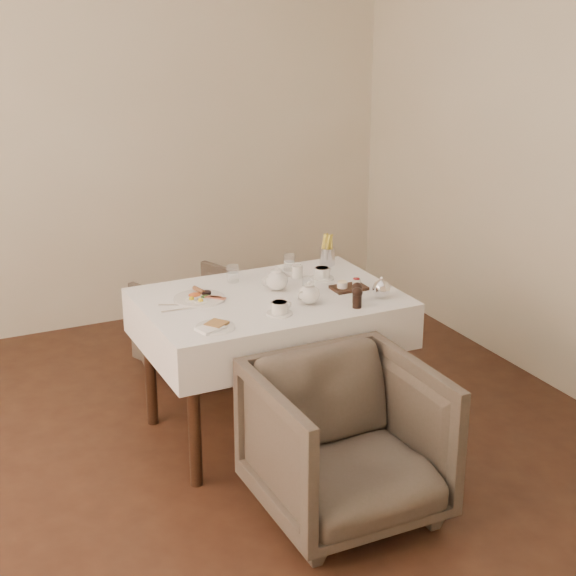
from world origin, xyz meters
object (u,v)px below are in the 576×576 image
(armchair_near, at_px, (346,443))
(armchair_far, at_px, (202,324))
(breakfast_plate, at_px, (199,297))
(teapot_centre, at_px, (277,279))
(table, at_px, (269,318))

(armchair_near, xyz_separation_m, armchair_far, (-0.02, 1.74, -0.06))
(armchair_near, distance_m, breakfast_plate, 1.09)
(breakfast_plate, bearing_deg, teapot_centre, 7.02)
(table, xyz_separation_m, teapot_centre, (0.07, 0.06, 0.18))
(armchair_near, relative_size, teapot_centre, 4.74)
(teapot_centre, bearing_deg, armchair_far, 95.88)
(armchair_far, height_order, teapot_centre, teapot_centre)
(breakfast_plate, bearing_deg, armchair_far, 84.22)
(table, relative_size, teapot_centre, 7.88)
(armchair_far, distance_m, teapot_centre, 1.00)
(breakfast_plate, relative_size, teapot_centre, 1.58)
(teapot_centre, bearing_deg, breakfast_plate, 171.01)
(table, distance_m, armchair_far, 0.97)
(table, height_order, breakfast_plate, breakfast_plate)
(table, height_order, armchair_far, table)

